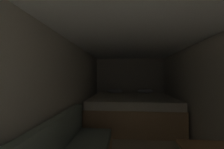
{
  "coord_description": "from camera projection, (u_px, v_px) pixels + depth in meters",
  "views": [
    {
      "loc": [
        -0.21,
        -0.44,
        1.33
      ],
      "look_at": [
        -0.45,
        2.55,
        1.37
      ],
      "focal_mm": 23.61,
      "sensor_mm": 36.0,
      "label": 1
    }
  ],
  "objects": [
    {
      "name": "wall_back",
      "position": [
        130.0,
        86.0,
        5.2
      ],
      "size": [
        2.46,
        0.05,
        1.97
      ],
      "primitive_type": "cube",
      "color": "beige",
      "rests_on": "ground"
    },
    {
      "name": "wall_right",
      "position": [
        211.0,
        98.0,
        2.39
      ],
      "size": [
        0.05,
        5.39,
        1.97
      ],
      "primitive_type": "cube",
      "color": "beige",
      "rests_on": "ground"
    },
    {
      "name": "wall_left",
      "position": [
        67.0,
        96.0,
        2.59
      ],
      "size": [
        0.05,
        5.39,
        1.97
      ],
      "primitive_type": "cube",
      "color": "beige",
      "rests_on": "ground"
    },
    {
      "name": "ceiling_slab",
      "position": [
        136.0,
        38.0,
        2.5
      ],
      "size": [
        2.46,
        5.39,
        0.05
      ],
      "primitive_type": "cube",
      "color": "white",
      "rests_on": "wall_left"
    },
    {
      "name": "bed",
      "position": [
        131.0,
        110.0,
        4.13
      ],
      "size": [
        2.24,
        2.02,
        0.92
      ],
      "color": "tan",
      "rests_on": "ground"
    }
  ]
}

